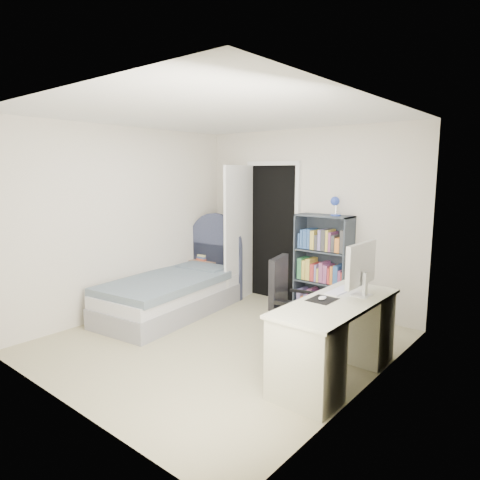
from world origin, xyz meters
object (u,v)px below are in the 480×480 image
Objects in this scene: floor_lamp at (241,261)px; desk at (336,336)px; office_chair at (289,302)px; bookcase at (323,268)px; nightstand at (207,267)px; bed at (175,291)px.

floor_lamp is 0.87× the size of desk.
bookcase is at bearing 105.32° from office_chair.
bookcase reaches higher than office_chair.
bookcase is 1.89m from desk.
desk reaches higher than nightstand.
bed reaches higher than nightstand.
bed is 2.11× the size of office_chair.
office_chair is at bearing 166.19° from desk.
bed is 3.51× the size of nightstand.
bookcase is 1.48m from office_chair.
floor_lamp is at bearing 24.37° from nightstand.
office_chair is (-0.62, 0.15, 0.16)m from desk.
bed is 2.61m from desk.
desk is at bearing -6.99° from bed.
nightstand is (-0.30, 0.96, 0.12)m from bed.
office_chair is at bearing -4.79° from bed.
desk is at bearing -13.81° from office_chair.
bookcase reaches higher than bed.
floor_lamp is 2.23m from office_chair.
bed is 1.44× the size of desk.
nightstand is 0.41× the size of desk.
nightstand is at bearing -155.63° from floor_lamp.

